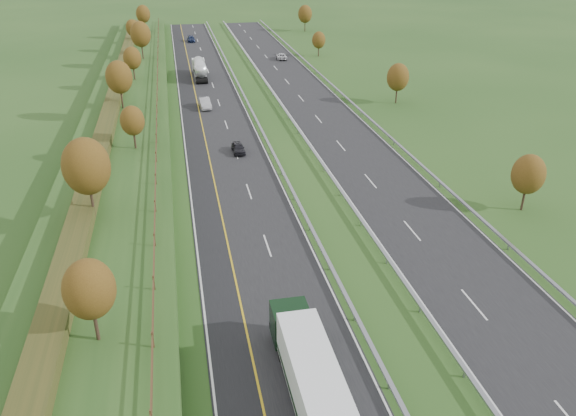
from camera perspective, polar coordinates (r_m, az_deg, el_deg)
name	(u,v)px	position (r m, az deg, el deg)	size (l,w,h in m)	color
ground	(276,131)	(81.01, -1.20, 7.87)	(400.00, 400.00, 0.00)	#25491A
near_carriageway	(217,123)	(84.77, -7.21, 8.53)	(10.50, 200.00, 0.04)	black
far_carriageway	(325,117)	(87.46, 3.75, 9.24)	(10.50, 200.00, 0.04)	black
hard_shoulder	(192,125)	(84.60, -9.76, 8.32)	(3.00, 200.00, 0.04)	black
lane_markings	(260,121)	(85.33, -2.87, 8.84)	(26.75, 200.00, 0.01)	silver
embankment_left	(126,122)	(84.60, -16.13, 8.36)	(12.00, 200.00, 2.00)	#25491A
hedge_left	(110,113)	(84.35, -17.63, 9.21)	(2.20, 180.00, 1.10)	#303816
fence_left	(157,110)	(83.45, -13.19, 9.70)	(0.12, 189.06, 1.20)	#422B19
median_barrier_near	(255,117)	(85.17, -3.37, 9.20)	(0.32, 200.00, 0.71)	gray
median_barrier_far	(288,115)	(86.01, 0.04, 9.41)	(0.32, 200.00, 0.71)	gray
outer_barrier_far	(361,111)	(88.94, 7.42, 9.77)	(0.32, 200.00, 0.71)	gray
trees_left	(122,91)	(79.90, -16.49, 11.31)	(6.64, 164.30, 7.66)	#2D2116
trees_far	(352,50)	(117.38, 6.51, 15.68)	(8.45, 118.60, 7.12)	#2D2116
box_lorry	(316,393)	(33.30, 2.90, -18.26)	(2.58, 16.28, 4.06)	black
road_tanker	(200,68)	(112.80, -8.96, 13.87)	(2.40, 11.22, 3.46)	silver
car_dark_near	(238,148)	(72.62, -5.07, 6.11)	(1.50, 3.72, 1.27)	black
car_silver_mid	(205,103)	(92.57, -8.45, 10.50)	(1.65, 4.73, 1.56)	#A0A1A5
car_small_far	(191,39)	(152.34, -9.82, 16.57)	(1.86, 4.59, 1.33)	#141F3F
car_oncoming	(281,56)	(128.69, -0.68, 15.17)	(2.16, 4.67, 1.30)	silver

